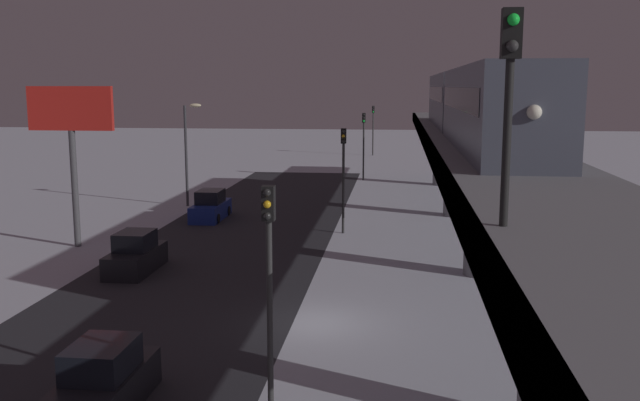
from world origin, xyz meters
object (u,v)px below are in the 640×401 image
object	(u,v)px
traffic_light_mid	(343,165)
sedan_blue	(211,207)
subway_train	(470,102)
sedan_black_2	(136,255)
traffic_light_distant	(373,123)
rail_signal	(510,80)
traffic_light_far	(364,136)
sedan_black	(103,384)
traffic_light_near	(269,270)
commercial_billboard	(71,124)

from	to	relation	value
traffic_light_mid	sedan_blue	bearing A→B (deg)	-21.45
subway_train	sedan_black_2	xyz separation A→B (m)	(16.45, 7.50, -7.26)
traffic_light_mid	traffic_light_distant	xyz separation A→B (m)	(0.00, -48.93, 0.00)
sedan_blue	traffic_light_mid	world-z (taller)	traffic_light_mid
sedan_blue	rail_signal	bearing A→B (deg)	114.37
sedan_blue	traffic_light_far	bearing A→B (deg)	-114.08
subway_train	traffic_light_far	bearing A→B (deg)	-75.16
rail_signal	sedan_black	xyz separation A→B (m)	(9.95, -4.09, -8.21)
sedan_black_2	traffic_light_near	xyz separation A→B (m)	(-9.30, 14.46, 3.40)
sedan_black_2	traffic_light_distant	world-z (taller)	traffic_light_distant
rail_signal	sedan_black	world-z (taller)	rail_signal
sedan_blue	sedan_black	xyz separation A→B (m)	(-4.60, 28.03, 0.01)
rail_signal	sedan_black	size ratio (longest dim) A/B	0.92
commercial_billboard	traffic_light_mid	bearing A→B (deg)	-160.40
traffic_light_mid	commercial_billboard	bearing A→B (deg)	19.60
traffic_light_distant	rail_signal	bearing A→B (deg)	93.88
rail_signal	traffic_light_near	distance (m)	8.17
subway_train	commercial_billboard	xyz separation A→B (m)	(21.70, 2.68, -1.23)
traffic_light_mid	traffic_light_distant	size ratio (longest dim) A/B	1.00
traffic_light_near	sedan_black_2	bearing A→B (deg)	-57.25
subway_train	traffic_light_near	bearing A→B (deg)	71.97
sedan_blue	traffic_light_far	size ratio (longest dim) A/B	0.73
traffic_light_far	traffic_light_distant	size ratio (longest dim) A/B	1.00
commercial_billboard	sedan_blue	bearing A→B (deg)	-120.72
subway_train	traffic_light_mid	distance (m)	8.50
sedan_blue	sedan_black	distance (m)	28.41
subway_train	sedan_blue	distance (m)	19.01
subway_train	commercial_billboard	distance (m)	21.90
subway_train	rail_signal	distance (m)	26.05
sedan_blue	traffic_light_distant	distance (m)	46.35
sedan_black	commercial_billboard	size ratio (longest dim) A/B	0.49
traffic_light_near	commercial_billboard	size ratio (longest dim) A/B	0.72
sedan_blue	traffic_light_near	bearing A→B (deg)	108.30
subway_train	commercial_billboard	world-z (taller)	subway_train
sedan_blue	commercial_billboard	distance (m)	11.92
traffic_light_near	commercial_billboard	bearing A→B (deg)	-52.96
traffic_light_far	sedan_blue	bearing A→B (deg)	65.92
sedan_blue	traffic_light_distant	bearing A→B (deg)	-101.61
commercial_billboard	rail_signal	bearing A→B (deg)	130.38
sedan_black	traffic_light_near	world-z (taller)	traffic_light_near
commercial_billboard	subway_train	bearing A→B (deg)	-172.97
rail_signal	commercial_billboard	xyz separation A→B (m)	(19.81, -23.29, -2.18)
sedan_blue	commercial_billboard	bearing A→B (deg)	59.28
sedan_black	sedan_black_2	xyz separation A→B (m)	(4.60, -14.37, -0.00)
traffic_light_near	traffic_light_distant	world-z (taller)	same
subway_train	traffic_light_near	xyz separation A→B (m)	(7.15, 21.96, -3.87)
sedan_black	traffic_light_distant	size ratio (longest dim) A/B	0.68
commercial_billboard	sedan_black_2	bearing A→B (deg)	137.41
sedan_black_2	subway_train	bearing A→B (deg)	-155.48
rail_signal	sedan_black	bearing A→B (deg)	-22.35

